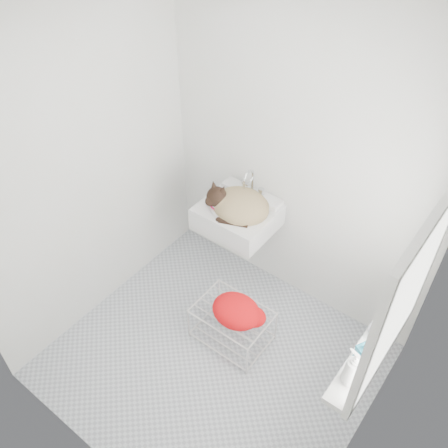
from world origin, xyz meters
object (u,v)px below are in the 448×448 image
Objects in this scene: sink at (238,207)px; bottle_b at (362,361)px; bottle_a at (349,381)px; bottle_c at (377,336)px; cat at (238,205)px; wire_rack at (232,326)px.

sink is 3.10× the size of bottle_b.
bottle_a is at bearing -90.00° from bottle_b.
sink is 1.41m from bottle_c.
cat is (0.01, -0.02, 0.04)m from sink.
cat is 1.54m from bottle_a.
bottle_c is at bearing 90.00° from bottle_a.
cat is 0.93m from wire_rack.
wire_rack is at bearing 171.06° from bottle_b.
bottle_b is (1.01, -0.16, 0.70)m from wire_rack.
cat is 0.88× the size of wire_rack.
cat reaches higher than bottle_a.
cat is at bearing -55.97° from sink.
bottle_c is at bearing -25.13° from cat.
cat is 2.67× the size of bottle_b.
bottle_a is (1.33, -0.81, 0.00)m from sink.
cat reaches higher than bottle_c.
sink is 1.56m from bottle_a.
cat reaches higher than bottle_b.
sink is 0.91m from wire_rack.
sink is 0.05m from cat.
cat reaches higher than sink.
bottle_a is at bearing -17.46° from wire_rack.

